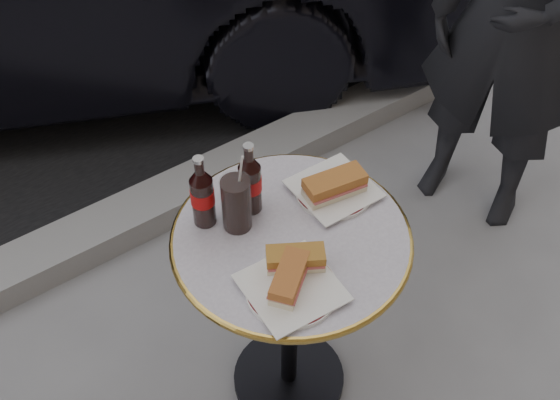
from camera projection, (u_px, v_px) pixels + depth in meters
ground at (289, 380)px, 2.31m from camera, size 80.00×80.00×0.00m
curb at (157, 206)px, 2.78m from camera, size 40.00×0.20×0.12m
bistro_table at (290, 317)px, 2.05m from camera, size 0.62×0.62×0.73m
plate_left at (292, 289)px, 1.66m from camera, size 0.27×0.27×0.01m
plate_right at (333, 190)px, 1.88m from camera, size 0.25×0.25×0.01m
sandwich_left_a at (289, 279)px, 1.64m from camera, size 0.16×0.14×0.05m
sandwich_left_b at (296, 259)px, 1.68m from camera, size 0.15×0.13×0.05m
sandwich_right at (335, 186)px, 1.85m from camera, size 0.17×0.10×0.06m
cola_bottle_left at (202, 191)px, 1.73m from camera, size 0.07×0.07×0.22m
cola_bottle_right at (250, 178)px, 1.77m from camera, size 0.08×0.08×0.22m
cola_glass at (236, 203)px, 1.75m from camera, size 0.09×0.09×0.16m
pedestrian at (519, 21)px, 2.29m from camera, size 0.60×0.71×1.65m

